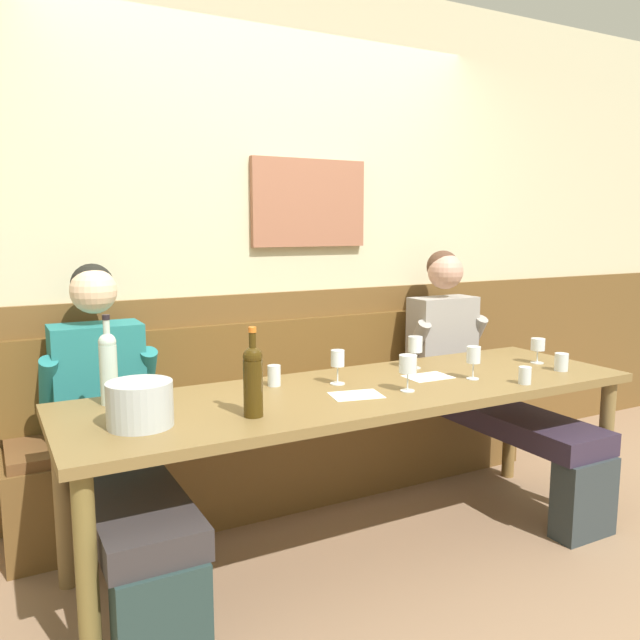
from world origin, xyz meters
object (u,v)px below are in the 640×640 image
at_px(person_center_right_seat, 481,374).
at_px(wine_bottle_clear_water, 253,378).
at_px(person_center_left_seat, 113,427).
at_px(wine_glass_near_bucket, 408,365).
at_px(dining_table, 362,404).
at_px(wall_bench, 294,444).
at_px(wine_glass_left_end, 538,345).
at_px(wine_bottle_amber_mid, 108,366).
at_px(water_tumbler_left, 274,376).
at_px(wine_glass_mid_left, 415,345).
at_px(water_tumbler_center, 525,375).
at_px(water_tumbler_right, 561,362).
at_px(wine_glass_by_bottle, 474,357).
at_px(ice_bucket, 140,404).
at_px(wine_glass_right_end, 338,361).

bearing_deg(person_center_right_seat, wine_bottle_clear_water, -162.27).
xyz_separation_m(person_center_left_seat, wine_glass_near_bucket, (1.14, -0.49, 0.24)).
xyz_separation_m(dining_table, person_center_left_seat, (-1.00, 0.35, -0.05)).
relative_size(wall_bench, dining_table, 1.12).
xyz_separation_m(person_center_left_seat, person_center_right_seat, (1.99, -0.01, 0.00)).
bearing_deg(wine_glass_left_end, dining_table, 179.82).
bearing_deg(person_center_right_seat, wine_bottle_amber_mid, -177.67).
bearing_deg(wine_glass_left_end, water_tumbler_left, 171.21).
bearing_deg(water_tumbler_left, wine_glass_left_end, -8.79).
bearing_deg(wine_bottle_amber_mid, person_center_right_seat, 2.33).
bearing_deg(wine_glass_mid_left, wine_glass_near_bucket, -130.63).
bearing_deg(water_tumbler_center, wine_glass_mid_left, 116.21).
height_order(person_center_right_seat, water_tumbler_left, person_center_right_seat).
distance_m(person_center_right_seat, water_tumbler_right, 0.54).
bearing_deg(person_center_right_seat, water_tumbler_center, -117.09).
distance_m(wall_bench, wine_glass_by_bottle, 1.12).
distance_m(ice_bucket, wine_bottle_clear_water, 0.41).
bearing_deg(wine_bottle_amber_mid, ice_bucket, -82.67).
height_order(ice_bucket, wine_glass_left_end, ice_bucket).
bearing_deg(water_tumbler_right, wine_glass_right_end, 165.27).
height_order(person_center_left_seat, water_tumbler_center, person_center_left_seat).
distance_m(wine_glass_left_end, wine_glass_right_end, 1.13).
distance_m(ice_bucket, wine_glass_right_end, 0.93).
distance_m(wine_glass_left_end, water_tumbler_right, 0.19).
xyz_separation_m(dining_table, person_center_right_seat, (0.99, 0.34, -0.05)).
height_order(ice_bucket, water_tumbler_center, ice_bucket).
bearing_deg(wine_glass_by_bottle, wine_glass_right_end, 160.10).
bearing_deg(water_tumbler_right, person_center_right_seat, 93.90).
bearing_deg(wine_bottle_amber_mid, wine_glass_near_bucket, -18.92).
xyz_separation_m(wine_glass_mid_left, water_tumbler_center, (0.24, -0.49, -0.08)).
bearing_deg(wine_glass_near_bucket, wine_glass_left_end, 8.67).
distance_m(dining_table, person_center_right_seat, 1.05).
bearing_deg(wine_glass_by_bottle, wine_bottle_clear_water, -177.04).
bearing_deg(wine_glass_near_bucket, wine_glass_right_end, 129.11).
relative_size(person_center_left_seat, wine_glass_by_bottle, 8.44).
distance_m(wine_bottle_clear_water, water_tumbler_right, 1.61).
distance_m(dining_table, wine_glass_by_bottle, 0.57).
bearing_deg(wall_bench, water_tumbler_left, -124.30).
height_order(wine_glass_near_bucket, wine_glass_mid_left, wine_glass_mid_left).
xyz_separation_m(dining_table, wine_glass_by_bottle, (0.53, -0.11, 0.18)).
distance_m(wine_bottle_amber_mid, water_tumbler_left, 0.70).
height_order(wine_bottle_amber_mid, wine_glass_mid_left, wine_bottle_amber_mid).
distance_m(person_center_left_seat, wine_bottle_clear_water, 0.72).
bearing_deg(water_tumbler_right, water_tumbler_center, -163.26).
height_order(wine_glass_right_end, water_tumbler_left, wine_glass_right_end).
xyz_separation_m(wine_bottle_clear_water, wine_bottle_amber_mid, (-0.44, 0.42, 0.01)).
bearing_deg(wine_glass_right_end, person_center_right_seat, 12.26).
distance_m(person_center_left_seat, water_tumbler_left, 0.71).
xyz_separation_m(person_center_right_seat, wine_glass_right_end, (-1.06, -0.23, 0.23)).
height_order(person_center_left_seat, wine_bottle_clear_water, person_center_left_seat).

